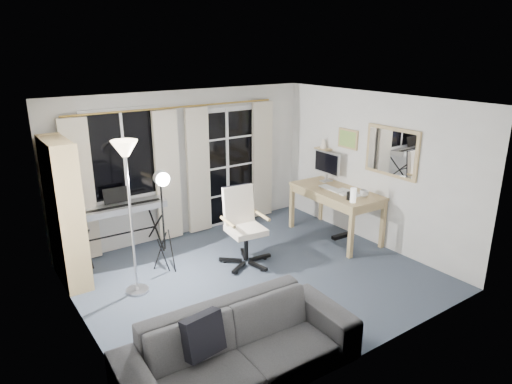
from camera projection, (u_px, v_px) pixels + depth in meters
floor at (256, 278)px, 6.33m from camera, size 4.50×4.00×0.02m
window at (123, 155)px, 6.83m from camera, size 1.20×0.08×1.40m
french_door at (226, 168)px, 7.95m from camera, size 1.32×0.09×2.11m
curtains at (183, 173)px, 7.38m from camera, size 3.60×0.07×2.13m
bookshelf at (63, 217)px, 5.94m from camera, size 0.32×0.91×1.96m
torchiere_lamp at (127, 173)px, 5.47m from camera, size 0.42×0.42×2.00m
keyboard_piano at (119, 210)px, 6.72m from camera, size 1.38×0.70×0.99m
studio_light at (162, 190)px, 6.10m from camera, size 0.28×0.30×1.52m
office_chair at (242, 219)px, 6.61m from camera, size 0.77×0.78×1.13m
desk at (336, 196)px, 7.44m from camera, size 0.82×1.57×0.83m
monitor at (327, 164)px, 7.77m from camera, size 0.20×0.60×0.52m
desk_clutter at (343, 205)px, 7.24m from camera, size 0.50×0.93×1.05m
mug at (364, 192)px, 7.05m from camera, size 0.14×0.11×0.14m
wall_mirror at (392, 152)px, 6.78m from camera, size 0.04×0.94×0.74m
framed_print at (348, 139)px, 7.47m from camera, size 0.03×0.42×0.32m
wall_shelf at (323, 146)px, 7.89m from camera, size 0.16×0.30×0.18m
sofa at (240, 337)px, 4.29m from camera, size 2.34×0.78×0.90m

